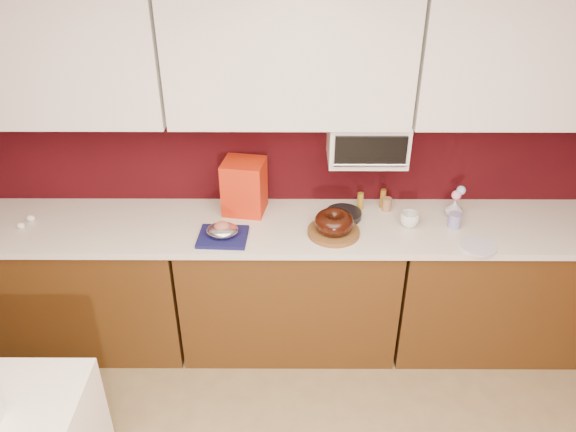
% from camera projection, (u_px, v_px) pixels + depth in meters
% --- Properties ---
extents(ceiling, '(4.00, 4.50, 0.02)m').
position_uv_depth(ceiling, '(287.00, 10.00, 0.85)').
color(ceiling, white).
rests_on(ceiling, wall_back).
extents(wall_back, '(4.00, 0.02, 2.50)m').
position_uv_depth(wall_back, '(289.00, 149.00, 3.43)').
color(wall_back, '#34070A').
rests_on(wall_back, floor).
extents(base_cabinet_left, '(1.31, 0.58, 0.86)m').
position_uv_depth(base_cabinet_left, '(81.00, 286.00, 3.59)').
color(base_cabinet_left, '#4A2C0E').
rests_on(base_cabinet_left, floor).
extents(base_cabinet_center, '(1.31, 0.58, 0.86)m').
position_uv_depth(base_cabinet_center, '(289.00, 287.00, 3.59)').
color(base_cabinet_center, '#4A2C0E').
rests_on(base_cabinet_center, floor).
extents(base_cabinet_right, '(1.31, 0.58, 0.86)m').
position_uv_depth(base_cabinet_right, '(498.00, 287.00, 3.58)').
color(base_cabinet_right, '#4A2C0E').
rests_on(base_cabinet_right, floor).
extents(countertop, '(4.00, 0.62, 0.04)m').
position_uv_depth(countertop, '(289.00, 227.00, 3.35)').
color(countertop, silver).
rests_on(countertop, base_cabinet_center).
extents(upper_cabinet_left, '(1.31, 0.33, 0.70)m').
position_uv_depth(upper_cabinet_left, '(39.00, 58.00, 2.98)').
color(upper_cabinet_left, white).
rests_on(upper_cabinet_left, wall_back).
extents(upper_cabinet_center, '(1.31, 0.33, 0.70)m').
position_uv_depth(upper_cabinet_center, '(289.00, 58.00, 2.97)').
color(upper_cabinet_center, white).
rests_on(upper_cabinet_center, wall_back).
extents(upper_cabinet_right, '(1.31, 0.33, 0.70)m').
position_uv_depth(upper_cabinet_right, '(541.00, 59.00, 2.97)').
color(upper_cabinet_right, white).
rests_on(upper_cabinet_right, wall_back).
extents(toaster_oven, '(0.45, 0.30, 0.25)m').
position_uv_depth(toaster_oven, '(367.00, 140.00, 3.24)').
color(toaster_oven, white).
rests_on(toaster_oven, upper_cabinet_center).
extents(toaster_oven_door, '(0.40, 0.02, 0.18)m').
position_uv_depth(toaster_oven_door, '(371.00, 151.00, 3.10)').
color(toaster_oven_door, black).
rests_on(toaster_oven_door, toaster_oven).
extents(toaster_oven_handle, '(0.42, 0.02, 0.02)m').
position_uv_depth(toaster_oven_handle, '(370.00, 165.00, 3.13)').
color(toaster_oven_handle, silver).
rests_on(toaster_oven_handle, toaster_oven).
extents(cake_base, '(0.39, 0.39, 0.03)m').
position_uv_depth(cake_base, '(334.00, 232.00, 3.25)').
color(cake_base, brown).
rests_on(cake_base, countertop).
extents(bundt_cake, '(0.30, 0.30, 0.09)m').
position_uv_depth(bundt_cake, '(334.00, 222.00, 3.21)').
color(bundt_cake, black).
rests_on(bundt_cake, cake_base).
extents(navy_towel, '(0.29, 0.25, 0.02)m').
position_uv_depth(navy_towel, '(223.00, 237.00, 3.21)').
color(navy_towel, '#131448').
rests_on(navy_towel, countertop).
extents(foil_ham_nest, '(0.19, 0.16, 0.07)m').
position_uv_depth(foil_ham_nest, '(222.00, 230.00, 3.19)').
color(foil_ham_nest, silver).
rests_on(foil_ham_nest, navy_towel).
extents(roasted_ham, '(0.10, 0.09, 0.06)m').
position_uv_depth(roasted_ham, '(222.00, 226.00, 3.17)').
color(roasted_ham, '#B05E50').
rests_on(roasted_ham, foil_ham_nest).
extents(pandoro_box, '(0.28, 0.26, 0.33)m').
position_uv_depth(pandoro_box, '(244.00, 186.00, 3.40)').
color(pandoro_box, '#AE0B0B').
rests_on(pandoro_box, countertop).
extents(dark_pan, '(0.28, 0.28, 0.04)m').
position_uv_depth(dark_pan, '(343.00, 215.00, 3.40)').
color(dark_pan, black).
rests_on(dark_pan, countertop).
extents(coffee_mug, '(0.13, 0.13, 0.11)m').
position_uv_depth(coffee_mug, '(410.00, 218.00, 3.30)').
color(coffee_mug, silver).
rests_on(coffee_mug, countertop).
extents(blue_jar, '(0.09, 0.09, 0.09)m').
position_uv_depth(blue_jar, '(455.00, 220.00, 3.30)').
color(blue_jar, navy).
rests_on(blue_jar, countertop).
extents(flower_vase, '(0.11, 0.11, 0.12)m').
position_uv_depth(flower_vase, '(454.00, 208.00, 3.39)').
color(flower_vase, silver).
rests_on(flower_vase, countertop).
extents(flower_pink, '(0.06, 0.06, 0.06)m').
position_uv_depth(flower_pink, '(456.00, 195.00, 3.35)').
color(flower_pink, pink).
rests_on(flower_pink, flower_vase).
extents(flower_blue, '(0.05, 0.05, 0.05)m').
position_uv_depth(flower_blue, '(461.00, 190.00, 3.35)').
color(flower_blue, '#8DBEE2').
rests_on(flower_blue, flower_vase).
extents(china_plate, '(0.23, 0.23, 0.01)m').
position_uv_depth(china_plate, '(479.00, 247.00, 3.13)').
color(china_plate, silver).
rests_on(china_plate, countertop).
extents(amber_bottle, '(0.05, 0.05, 0.11)m').
position_uv_depth(amber_bottle, '(360.00, 201.00, 3.47)').
color(amber_bottle, olive).
rests_on(amber_bottle, countertop).
extents(paper_cup, '(0.06, 0.06, 0.08)m').
position_uv_depth(paper_cup, '(387.00, 204.00, 3.47)').
color(paper_cup, olive).
rests_on(paper_cup, countertop).
extents(egg_left, '(0.06, 0.05, 0.04)m').
position_uv_depth(egg_left, '(21.00, 226.00, 3.30)').
color(egg_left, white).
rests_on(egg_left, countertop).
extents(egg_right, '(0.06, 0.04, 0.04)m').
position_uv_depth(egg_right, '(31.00, 218.00, 3.37)').
color(egg_right, white).
rests_on(egg_right, countertop).
extents(amber_bottle_tall, '(0.04, 0.04, 0.12)m').
position_uv_depth(amber_bottle_tall, '(383.00, 198.00, 3.49)').
color(amber_bottle_tall, brown).
rests_on(amber_bottle_tall, countertop).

